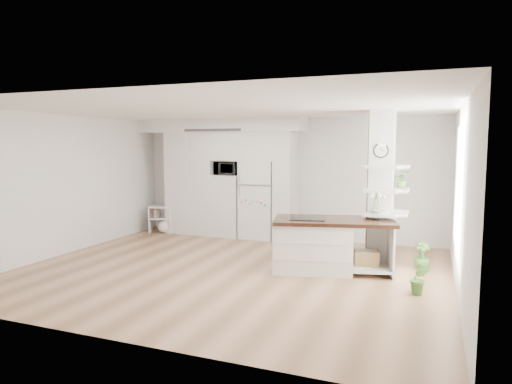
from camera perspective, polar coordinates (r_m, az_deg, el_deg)
floor at (r=7.85m, az=-3.08°, el=-9.73°), size 7.00×6.00×0.01m
room at (r=7.56m, az=-3.16°, el=3.94°), size 7.04×6.04×2.72m
cabinet_wall at (r=10.60m, az=-4.31°, el=2.63°), size 4.00×0.71×2.70m
refrigerator at (r=10.31m, az=0.38°, el=-0.97°), size 0.78×0.69×1.75m
column at (r=8.08m, az=15.88°, el=0.27°), size 0.69×0.90×2.70m
window at (r=7.21m, az=24.02°, el=0.50°), size 0.00×2.40×2.40m
pendant_light at (r=7.17m, az=9.87°, el=5.86°), size 0.12×0.12×0.10m
kitchen_island at (r=7.77m, az=8.00°, el=-6.41°), size 2.13×1.37×1.46m
bookshelf at (r=11.22m, az=-11.69°, el=-3.58°), size 0.62×0.49×0.64m
floor_plant_a at (r=6.95m, az=19.74°, el=-10.15°), size 0.27×0.22×0.47m
floor_plant_b at (r=8.38m, az=20.03°, el=-7.45°), size 0.32×0.32×0.46m
microwave at (r=10.48m, az=-3.57°, el=2.95°), size 0.54×0.37×0.30m
shelf_plant at (r=8.21m, az=17.78°, el=1.51°), size 0.27×0.23×0.30m
decor_bowl at (r=7.90m, az=15.08°, el=-2.39°), size 0.22×0.22×0.05m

